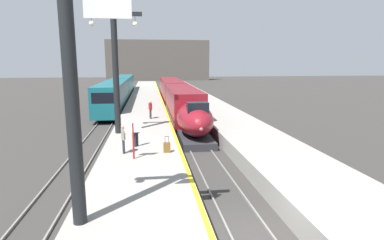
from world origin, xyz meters
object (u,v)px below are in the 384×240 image
regional_train_adjacent (120,89)px  passenger_mid_platform (150,108)px  passenger_near_edge (123,137)px  station_column_near (71,60)px  highspeed_train_main (177,97)px  passenger_far_waiting (136,131)px  station_column_mid (115,61)px  rolling_suitcase (167,147)px  departure_info_board (133,132)px

regional_train_adjacent → passenger_mid_platform: 21.30m
passenger_near_edge → station_column_near: bearing=-95.4°
highspeed_train_main → passenger_far_waiting: (-4.41, -20.05, 0.11)m
regional_train_adjacent → station_column_mid: (2.20, -26.60, 4.26)m
regional_train_adjacent → rolling_suitcase: (5.51, -32.28, -0.77)m
passenger_far_waiting → rolling_suitcase: passenger_far_waiting is taller
highspeed_train_main → passenger_mid_platform: bearing=-108.8°
regional_train_adjacent → passenger_near_edge: bearing=-84.6°
regional_train_adjacent → highspeed_train_main: bearing=-52.7°
highspeed_train_main → regional_train_adjacent: regional_train_adjacent is taller
rolling_suitcase → highspeed_train_main: bearing=83.2°
highspeed_train_main → regional_train_adjacent: 13.36m
station_column_mid → rolling_suitcase: (3.31, -5.69, -5.03)m
station_column_near → departure_info_board: 7.92m
highspeed_train_main → passenger_mid_platform: 10.73m
station_column_mid → regional_train_adjacent: bearing=94.7°
station_column_near → passenger_mid_platform: bearing=82.9°
highspeed_train_main → station_column_near: 30.34m
rolling_suitcase → passenger_far_waiting: bearing=138.6°
station_column_near → departure_info_board: (1.38, 6.83, -3.76)m
station_column_near → passenger_near_edge: size_ratio=5.05×
highspeed_train_main → passenger_near_edge: size_ratio=22.43×
regional_train_adjacent → passenger_mid_platform: (4.65, -20.79, -0.09)m
passenger_near_edge → passenger_far_waiting: 1.58m
station_column_near → passenger_near_edge: station_column_near is taller
passenger_mid_platform → rolling_suitcase: (0.87, -11.50, -0.69)m
highspeed_train_main → departure_info_board: (-4.46, -22.61, 0.63)m
passenger_far_waiting → rolling_suitcase: bearing=-41.4°
rolling_suitcase → departure_info_board: departure_info_board is taller
departure_info_board → station_column_near: bearing=-101.4°
regional_train_adjacent → passenger_far_waiting: (3.69, -30.67, -0.09)m
station_column_near → station_column_mid: 13.47m
highspeed_train_main → regional_train_adjacent: bearing=127.3°
passenger_mid_platform → rolling_suitcase: size_ratio=1.72×
regional_train_adjacent → station_column_near: (2.26, -40.07, 4.19)m
passenger_mid_platform → passenger_far_waiting: size_ratio=1.00×
passenger_near_edge → departure_info_board: 1.40m
station_column_near → rolling_suitcase: size_ratio=8.70×
rolling_suitcase → passenger_mid_platform: bearing=94.3°
highspeed_train_main → departure_info_board: 23.06m
passenger_far_waiting → departure_info_board: (-0.05, -2.56, 0.52)m
regional_train_adjacent → station_column_near: station_column_near is taller
passenger_mid_platform → passenger_near_edge: bearing=-98.2°
station_column_near → rolling_suitcase: station_column_near is taller
station_column_near → passenger_far_waiting: size_ratio=5.05×
passenger_far_waiting → passenger_near_edge: bearing=-115.3°
highspeed_train_main → station_column_mid: 17.60m
highspeed_train_main → station_column_near: bearing=-101.2°
regional_train_adjacent → passenger_far_waiting: 30.90m
passenger_far_waiting → passenger_mid_platform: bearing=84.5°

